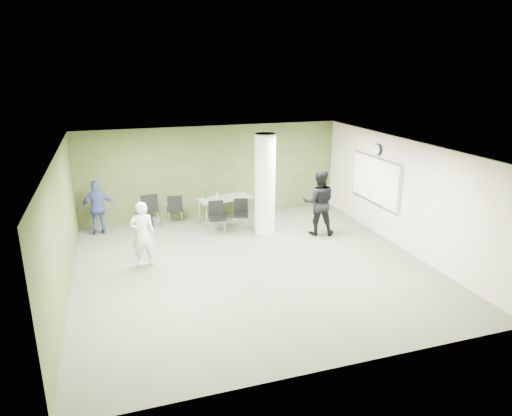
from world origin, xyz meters
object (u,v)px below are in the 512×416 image
object	(u,v)px
folding_table	(224,199)
man_black	(319,202)
chair_back_left	(149,207)
woman_white	(143,234)
man_blue	(98,208)

from	to	relation	value
folding_table	man_black	distance (m)	2.87
folding_table	chair_back_left	size ratio (longest dim) A/B	1.69
woman_white	man_black	size ratio (longest dim) A/B	0.85
woman_white	man_black	bearing A→B (deg)	-172.36
woman_white	man_black	xyz separation A→B (m)	(4.79, 0.64, 0.14)
man_black	man_blue	xyz separation A→B (m)	(-5.80, 1.85, -0.15)
folding_table	man_blue	bearing A→B (deg)	168.23
folding_table	man_blue	xyz separation A→B (m)	(-3.57, 0.06, 0.06)
folding_table	woman_white	bearing A→B (deg)	-147.29
man_black	woman_white	bearing A→B (deg)	27.92
man_black	man_blue	distance (m)	6.09
man_black	folding_table	bearing A→B (deg)	-18.51
chair_back_left	man_blue	xyz separation A→B (m)	(-1.38, -0.20, 0.18)
folding_table	woman_white	size ratio (longest dim) A/B	1.09
chair_back_left	man_black	xyz separation A→B (m)	(4.42, -2.06, 0.33)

